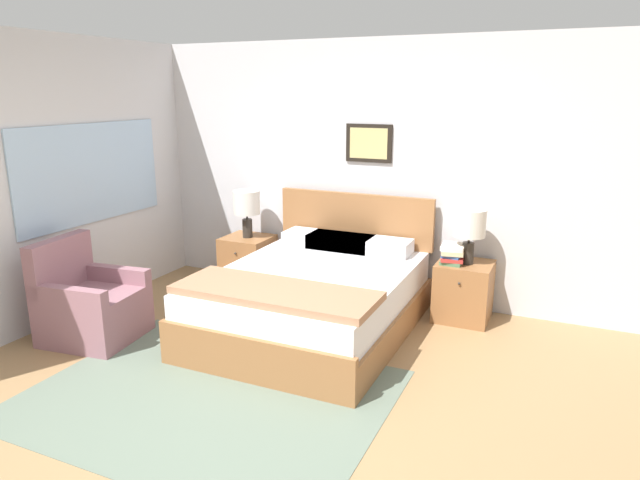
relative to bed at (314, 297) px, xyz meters
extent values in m
plane|color=#99754C|center=(0.16, -1.65, -0.31)|extent=(16.00, 16.00, 0.00)
cube|color=silver|center=(0.16, 1.12, 0.99)|extent=(7.25, 0.06, 2.60)
cube|color=black|center=(0.11, 1.08, 1.28)|extent=(0.48, 0.02, 0.38)
cube|color=tan|center=(0.11, 1.07, 1.28)|extent=(0.39, 0.00, 0.30)
cube|color=silver|center=(-2.29, -0.28, 0.99)|extent=(0.06, 5.14, 2.60)
cube|color=#9EBCDB|center=(-2.25, -0.26, 1.01)|extent=(0.02, 1.78, 0.95)
cube|color=slate|center=(-0.19, -1.38, -0.31)|extent=(2.49, 1.92, 0.01)
cube|color=#936038|center=(0.00, -0.04, -0.17)|extent=(1.64, 2.14, 0.28)
cube|color=#936038|center=(0.00, -1.08, 0.01)|extent=(1.64, 0.06, 0.08)
cube|color=silver|center=(0.00, -0.04, 0.11)|extent=(1.58, 2.06, 0.28)
cube|color=#936038|center=(0.00, 1.00, 0.51)|extent=(1.64, 0.06, 0.53)
cube|color=#9E7051|center=(0.00, -0.71, 0.28)|extent=(1.61, 0.60, 0.06)
cube|color=silver|center=(-0.39, 0.77, 0.32)|extent=(0.52, 0.32, 0.14)
cube|color=silver|center=(0.40, 0.77, 0.32)|extent=(0.52, 0.32, 0.14)
cube|color=slate|center=(0.00, 0.77, 0.32)|extent=(0.52, 0.32, 0.14)
cube|color=slate|center=(-0.12, 0.77, 0.32)|extent=(0.52, 0.32, 0.14)
cube|color=#8E606B|center=(-1.66, -0.96, -0.10)|extent=(0.81, 0.77, 0.43)
cube|color=#8E606B|center=(-1.96, -0.99, 0.34)|extent=(0.20, 0.70, 0.45)
cube|color=#8E606B|center=(-1.69, -0.66, 0.19)|extent=(0.74, 0.19, 0.14)
cube|color=#8E606B|center=(-1.62, -1.25, 0.19)|extent=(0.74, 0.19, 0.14)
cube|color=#936038|center=(-1.17, 0.80, -0.04)|extent=(0.50, 0.48, 0.55)
sphere|color=#332D28|center=(-1.17, 0.55, 0.12)|extent=(0.02, 0.02, 0.02)
cube|color=#936038|center=(1.18, 0.80, -0.04)|extent=(0.50, 0.48, 0.55)
sphere|color=#332D28|center=(1.18, 0.55, 0.12)|extent=(0.02, 0.02, 0.02)
cylinder|color=#2D2823|center=(-1.16, 0.79, 0.34)|extent=(0.11, 0.11, 0.20)
cylinder|color=#2D2823|center=(-1.16, 0.79, 0.47)|extent=(0.02, 0.02, 0.06)
cylinder|color=silver|center=(-1.16, 0.79, 0.63)|extent=(0.29, 0.29, 0.25)
cylinder|color=#2D2823|center=(1.20, 0.79, 0.34)|extent=(0.11, 0.11, 0.20)
cylinder|color=#2D2823|center=(1.20, 0.79, 0.47)|extent=(0.02, 0.02, 0.06)
cylinder|color=silver|center=(1.20, 0.79, 0.63)|extent=(0.29, 0.29, 0.25)
cube|color=#4C7551|center=(1.07, 0.76, 0.26)|extent=(0.19, 0.25, 0.03)
cube|color=#B7332D|center=(1.07, 0.76, 0.29)|extent=(0.24, 0.29, 0.03)
cube|color=#335693|center=(1.07, 0.76, 0.32)|extent=(0.17, 0.24, 0.03)
cube|color=beige|center=(1.07, 0.76, 0.36)|extent=(0.24, 0.30, 0.04)
cube|color=silver|center=(1.07, 0.76, 0.40)|extent=(0.22, 0.27, 0.04)
camera|label=1|loc=(2.03, -4.35, 1.80)|focal=32.00mm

